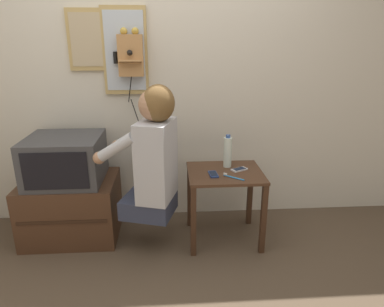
{
  "coord_description": "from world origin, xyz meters",
  "views": [
    {
      "loc": [
        0.06,
        -1.74,
        1.54
      ],
      "look_at": [
        0.22,
        0.61,
        0.74
      ],
      "focal_mm": 32.0,
      "sensor_mm": 36.0,
      "label": 1
    }
  ],
  "objects_px": {
    "wall_mirror": "(125,51)",
    "water_bottle": "(228,152)",
    "framed_picture": "(92,40)",
    "cell_phone_spare": "(239,169)",
    "person": "(153,154)",
    "cell_phone_held": "(213,174)",
    "wall_phone_antique": "(131,55)",
    "toothbrush": "(232,177)",
    "television": "(65,159)"
  },
  "relations": [
    {
      "from": "wall_mirror",
      "to": "water_bottle",
      "type": "distance_m",
      "value": 1.13
    },
    {
      "from": "water_bottle",
      "to": "toothbrush",
      "type": "bearing_deg",
      "value": -90.38
    },
    {
      "from": "wall_phone_antique",
      "to": "person",
      "type": "bearing_deg",
      "value": -70.85
    },
    {
      "from": "wall_phone_antique",
      "to": "cell_phone_spare",
      "type": "distance_m",
      "value": 1.23
    },
    {
      "from": "framed_picture",
      "to": "toothbrush",
      "type": "height_order",
      "value": "framed_picture"
    },
    {
      "from": "framed_picture",
      "to": "television",
      "type": "bearing_deg",
      "value": -125.18
    },
    {
      "from": "wall_phone_antique",
      "to": "toothbrush",
      "type": "relative_size",
      "value": 5.33
    },
    {
      "from": "cell_phone_spare",
      "to": "water_bottle",
      "type": "xyz_separation_m",
      "value": [
        -0.08,
        0.08,
        0.12
      ]
    },
    {
      "from": "framed_picture",
      "to": "cell_phone_held",
      "type": "relative_size",
      "value": 3.6
    },
    {
      "from": "television",
      "to": "cell_phone_held",
      "type": "distance_m",
      "value": 1.14
    },
    {
      "from": "wall_mirror",
      "to": "cell_phone_spare",
      "type": "height_order",
      "value": "wall_mirror"
    },
    {
      "from": "person",
      "to": "wall_mirror",
      "type": "height_order",
      "value": "wall_mirror"
    },
    {
      "from": "cell_phone_spare",
      "to": "cell_phone_held",
      "type": "bearing_deg",
      "value": -95.56
    },
    {
      "from": "wall_mirror",
      "to": "cell_phone_held",
      "type": "distance_m",
      "value": 1.19
    },
    {
      "from": "cell_phone_held",
      "to": "toothbrush",
      "type": "height_order",
      "value": "toothbrush"
    },
    {
      "from": "television",
      "to": "cell_phone_held",
      "type": "bearing_deg",
      "value": -9.67
    },
    {
      "from": "wall_mirror",
      "to": "water_bottle",
      "type": "bearing_deg",
      "value": -22.38
    },
    {
      "from": "person",
      "to": "wall_phone_antique",
      "type": "relative_size",
      "value": 1.31
    },
    {
      "from": "wall_mirror",
      "to": "water_bottle",
      "type": "height_order",
      "value": "wall_mirror"
    },
    {
      "from": "framed_picture",
      "to": "cell_phone_spare",
      "type": "distance_m",
      "value": 1.52
    },
    {
      "from": "cell_phone_held",
      "to": "wall_phone_antique",
      "type": "bearing_deg",
      "value": 138.86
    },
    {
      "from": "cell_phone_spare",
      "to": "water_bottle",
      "type": "bearing_deg",
      "value": -164.07
    },
    {
      "from": "wall_phone_antique",
      "to": "water_bottle",
      "type": "height_order",
      "value": "wall_phone_antique"
    },
    {
      "from": "wall_phone_antique",
      "to": "framed_picture",
      "type": "distance_m",
      "value": 0.32
    },
    {
      "from": "person",
      "to": "wall_mirror",
      "type": "xyz_separation_m",
      "value": [
        -0.22,
        0.53,
        0.68
      ]
    },
    {
      "from": "framed_picture",
      "to": "water_bottle",
      "type": "height_order",
      "value": "framed_picture"
    },
    {
      "from": "person",
      "to": "water_bottle",
      "type": "bearing_deg",
      "value": -53.33
    },
    {
      "from": "cell_phone_held",
      "to": "cell_phone_spare",
      "type": "xyz_separation_m",
      "value": [
        0.21,
        0.08,
        0.0
      ]
    },
    {
      "from": "water_bottle",
      "to": "toothbrush",
      "type": "height_order",
      "value": "water_bottle"
    },
    {
      "from": "wall_mirror",
      "to": "cell_phone_held",
      "type": "xyz_separation_m",
      "value": [
        0.65,
        -0.49,
        -0.86
      ]
    },
    {
      "from": "framed_picture",
      "to": "water_bottle",
      "type": "bearing_deg",
      "value": -17.47
    },
    {
      "from": "person",
      "to": "cell_phone_spare",
      "type": "height_order",
      "value": "person"
    },
    {
      "from": "television",
      "to": "wall_phone_antique",
      "type": "height_order",
      "value": "wall_phone_antique"
    },
    {
      "from": "person",
      "to": "cell_phone_held",
      "type": "relative_size",
      "value": 7.52
    },
    {
      "from": "wall_mirror",
      "to": "cell_phone_held",
      "type": "relative_size",
      "value": 5.21
    },
    {
      "from": "cell_phone_held",
      "to": "framed_picture",
      "type": "bearing_deg",
      "value": 146.78
    },
    {
      "from": "cell_phone_held",
      "to": "water_bottle",
      "type": "xyz_separation_m",
      "value": [
        0.13,
        0.17,
        0.12
      ]
    },
    {
      "from": "television",
      "to": "framed_picture",
      "type": "relative_size",
      "value": 1.19
    },
    {
      "from": "framed_picture",
      "to": "toothbrush",
      "type": "xyz_separation_m",
      "value": [
        1.04,
        -0.56,
        -0.95
      ]
    },
    {
      "from": "water_bottle",
      "to": "wall_phone_antique",
      "type": "bearing_deg",
      "value": 159.12
    },
    {
      "from": "toothbrush",
      "to": "person",
      "type": "bearing_deg",
      "value": 126.77
    },
    {
      "from": "wall_mirror",
      "to": "toothbrush",
      "type": "bearing_deg",
      "value": -35.37
    },
    {
      "from": "wall_mirror",
      "to": "cell_phone_held",
      "type": "bearing_deg",
      "value": -37.04
    },
    {
      "from": "framed_picture",
      "to": "person",
      "type": "bearing_deg",
      "value": -48.73
    },
    {
      "from": "wall_phone_antique",
      "to": "television",
      "type": "bearing_deg",
      "value": -153.09
    },
    {
      "from": "person",
      "to": "wall_phone_antique",
      "type": "bearing_deg",
      "value": 35.93
    },
    {
      "from": "person",
      "to": "toothbrush",
      "type": "relative_size",
      "value": 6.97
    },
    {
      "from": "person",
      "to": "wall_phone_antique",
      "type": "xyz_separation_m",
      "value": [
        -0.17,
        0.49,
        0.66
      ]
    },
    {
      "from": "person",
      "to": "cell_phone_held",
      "type": "height_order",
      "value": "person"
    },
    {
      "from": "person",
      "to": "framed_picture",
      "type": "bearing_deg",
      "value": 58.05
    }
  ]
}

